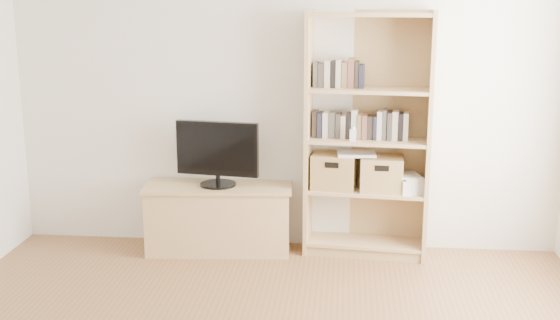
# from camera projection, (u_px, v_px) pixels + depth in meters

# --- Properties ---
(back_wall) EXTENTS (4.50, 0.02, 2.60)m
(back_wall) POSITION_uv_depth(u_px,v_px,m) (285.00, 92.00, 5.72)
(back_wall) COLOR silver
(back_wall) RESTS_ON floor
(tv_stand) EXTENTS (1.19, 0.53, 0.53)m
(tv_stand) POSITION_uv_depth(u_px,v_px,m) (219.00, 219.00, 5.80)
(tv_stand) COLOR tan
(tv_stand) RESTS_ON floor
(bookshelf) EXTENTS (1.01, 0.44, 1.97)m
(bookshelf) POSITION_uv_depth(u_px,v_px,m) (368.00, 136.00, 5.56)
(bookshelf) COLOR tan
(bookshelf) RESTS_ON floor
(television) EXTENTS (0.68, 0.15, 0.54)m
(television) POSITION_uv_depth(u_px,v_px,m) (217.00, 153.00, 5.67)
(television) COLOR black
(television) RESTS_ON tv_stand
(books_row_mid) EXTENTS (0.91, 0.26, 0.24)m
(books_row_mid) POSITION_uv_depth(u_px,v_px,m) (368.00, 124.00, 5.56)
(books_row_mid) COLOR #2C241D
(books_row_mid) RESTS_ON bookshelf
(books_row_upper) EXTENTS (0.36, 0.14, 0.19)m
(books_row_upper) POSITION_uv_depth(u_px,v_px,m) (342.00, 76.00, 5.51)
(books_row_upper) COLOR #2C241D
(books_row_upper) RESTS_ON bookshelf
(baby_monitor) EXTENTS (0.05, 0.04, 0.10)m
(baby_monitor) POSITION_uv_depth(u_px,v_px,m) (353.00, 135.00, 5.47)
(baby_monitor) COLOR white
(baby_monitor) RESTS_ON bookshelf
(basket_left) EXTENTS (0.38, 0.33, 0.28)m
(basket_left) POSITION_uv_depth(u_px,v_px,m) (334.00, 171.00, 5.67)
(basket_left) COLOR olive
(basket_left) RESTS_ON bookshelf
(basket_right) EXTENTS (0.35, 0.29, 0.27)m
(basket_right) POSITION_uv_depth(u_px,v_px,m) (382.00, 174.00, 5.61)
(basket_right) COLOR olive
(basket_right) RESTS_ON bookshelf
(laptop) EXTENTS (0.31, 0.23, 0.02)m
(laptop) POSITION_uv_depth(u_px,v_px,m) (356.00, 154.00, 5.59)
(laptop) COLOR white
(laptop) RESTS_ON basket_left
(magazine_stack) EXTENTS (0.22, 0.28, 0.12)m
(magazine_stack) POSITION_uv_depth(u_px,v_px,m) (409.00, 184.00, 5.59)
(magazine_stack) COLOR beige
(magazine_stack) RESTS_ON bookshelf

